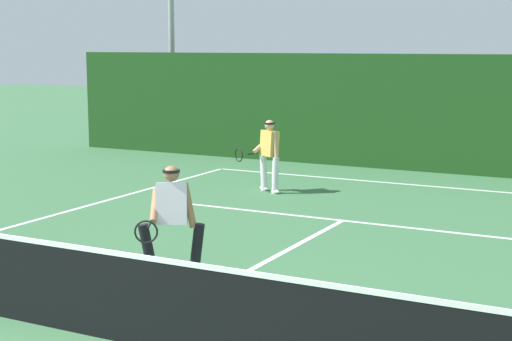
{
  "coord_description": "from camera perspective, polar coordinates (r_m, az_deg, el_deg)",
  "views": [
    {
      "loc": [
        4.93,
        -6.32,
        3.07
      ],
      "look_at": [
        -1.06,
        5.19,
        1.0
      ],
      "focal_mm": 55.43,
      "sensor_mm": 36.0,
      "label": 1
    }
  ],
  "objects": [
    {
      "name": "court_line_centre",
      "position": [
        11.15,
        0.12,
        -6.9
      ],
      "size": [
        0.1,
        6.4,
        0.01
      ],
      "primitive_type": "cube",
      "color": "white",
      "rests_on": "ground_plane"
    },
    {
      "name": "player_far",
      "position": [
        16.53,
        0.93,
        1.28
      ],
      "size": [
        0.98,
        0.83,
        1.52
      ],
      "rotation": [
        0.0,
        0.0,
        2.65
      ],
      "color": "silver",
      "rests_on": "ground_plane"
    },
    {
      "name": "court_line_baseline_far",
      "position": [
        17.85,
        11.05,
        -1.0
      ],
      "size": [
        9.67,
        0.1,
        0.01
      ],
      "primitive_type": "cube",
      "color": "white",
      "rests_on": "ground_plane"
    },
    {
      "name": "player_near",
      "position": [
        10.29,
        -6.12,
        -3.5
      ],
      "size": [
        0.83,
        1.0,
        1.54
      ],
      "rotation": [
        0.0,
        0.0,
        3.65
      ],
      "color": "black",
      "rests_on": "ground_plane"
    },
    {
      "name": "court_line_service",
      "position": [
        14.04,
        6.27,
        -3.61
      ],
      "size": [
        7.89,
        0.1,
        0.01
      ],
      "primitive_type": "cube",
      "color": "white",
      "rests_on": "ground_plane"
    },
    {
      "name": "light_pole",
      "position": [
        24.21,
        -6.15,
        11.37
      ],
      "size": [
        0.55,
        0.44,
        6.5
      ],
      "color": "#9EA39E",
      "rests_on": "ground_plane"
    },
    {
      "name": "ground_plane",
      "position": [
        8.59,
        -9.98,
        -12.04
      ],
      "size": [
        80.0,
        80.0,
        0.0
      ],
      "primitive_type": "plane",
      "color": "#3C6D44"
    },
    {
      "name": "back_fence_windscreen",
      "position": [
        19.52,
        12.81,
        4.01
      ],
      "size": [
        21.11,
        0.12,
        2.85
      ],
      "primitive_type": "cube",
      "color": "#1A4318",
      "rests_on": "ground_plane"
    },
    {
      "name": "tennis_net",
      "position": [
        8.42,
        -10.08,
        -8.85
      ],
      "size": [
        10.6,
        0.09,
        1.06
      ],
      "color": "#1E4723",
      "rests_on": "ground_plane"
    }
  ]
}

